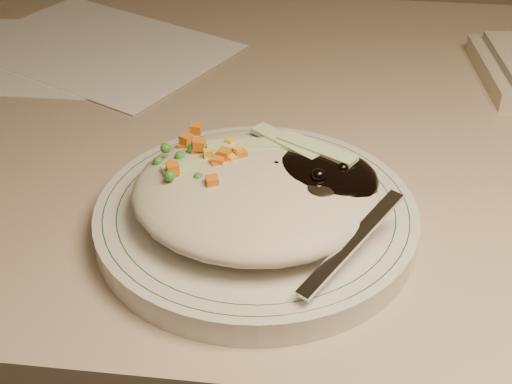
# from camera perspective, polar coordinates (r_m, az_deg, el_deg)

# --- Properties ---
(desk) EXTENTS (1.40, 0.70, 0.74)m
(desk) POSITION_cam_1_polar(r_m,az_deg,el_deg) (0.85, 7.76, -6.07)
(desk) COLOR tan
(desk) RESTS_ON ground
(plate) EXTENTS (0.26, 0.26, 0.02)m
(plate) POSITION_cam_1_polar(r_m,az_deg,el_deg) (0.57, -0.00, -2.12)
(plate) COLOR silver
(plate) RESTS_ON desk
(plate_rim) EXTENTS (0.24, 0.24, 0.00)m
(plate_rim) POSITION_cam_1_polar(r_m,az_deg,el_deg) (0.57, -0.00, -1.32)
(plate_rim) COLOR #144723
(plate_rim) RESTS_ON plate
(meal) EXTENTS (0.21, 0.19, 0.05)m
(meal) POSITION_cam_1_polar(r_m,az_deg,el_deg) (0.55, 0.44, 0.40)
(meal) COLOR #C1B59D
(meal) RESTS_ON plate
(papers) EXTENTS (0.42, 0.32, 0.00)m
(papers) POSITION_cam_1_polar(r_m,az_deg,el_deg) (0.91, -15.26, 10.86)
(papers) COLOR white
(papers) RESTS_ON desk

